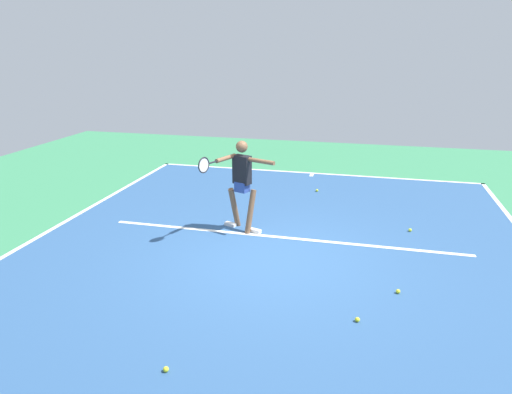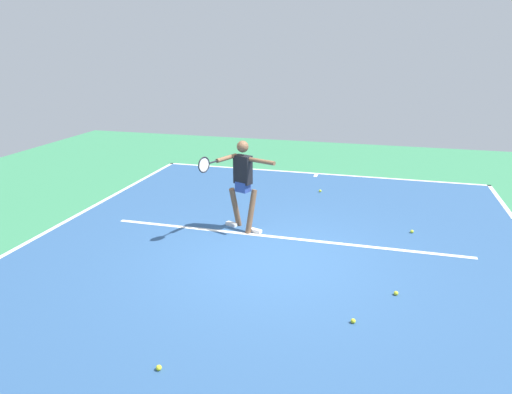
{
  "view_description": "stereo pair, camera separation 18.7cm",
  "coord_description": "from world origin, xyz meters",
  "px_view_note": "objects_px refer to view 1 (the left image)",
  "views": [
    {
      "loc": [
        -1.44,
        7.01,
        3.48
      ],
      "look_at": [
        0.42,
        -0.59,
        0.9
      ],
      "focal_mm": 32.05,
      "sensor_mm": 36.0,
      "label": 1
    },
    {
      "loc": [
        -1.62,
        6.96,
        3.48
      ],
      "look_at": [
        0.42,
        -0.59,
        0.9
      ],
      "focal_mm": 32.05,
      "sensor_mm": 36.0,
      "label": 2
    }
  ],
  "objects_px": {
    "tennis_ball_by_baseline": "(410,230)",
    "tennis_ball_far_corner": "(166,369)",
    "tennis_ball_centre_court": "(398,291)",
    "tennis_ball_near_player": "(317,190)",
    "tennis_ball_near_service_line": "(357,320)",
    "tennis_player": "(241,180)"
  },
  "relations": [
    {
      "from": "tennis_ball_by_baseline",
      "to": "tennis_ball_centre_court",
      "type": "bearing_deg",
      "value": 82.14
    },
    {
      "from": "tennis_player",
      "to": "tennis_ball_by_baseline",
      "type": "xyz_separation_m",
      "value": [
        -3.26,
        -0.7,
        -1.01
      ]
    },
    {
      "from": "tennis_player",
      "to": "tennis_ball_near_service_line",
      "type": "xyz_separation_m",
      "value": [
        -2.35,
        2.73,
        -1.01
      ]
    },
    {
      "from": "tennis_player",
      "to": "tennis_ball_far_corner",
      "type": "distance_m",
      "value": 4.37
    },
    {
      "from": "tennis_player",
      "to": "tennis_ball_centre_court",
      "type": "bearing_deg",
      "value": 168.4
    },
    {
      "from": "tennis_ball_near_service_line",
      "to": "tennis_player",
      "type": "bearing_deg",
      "value": -49.3
    },
    {
      "from": "tennis_ball_near_player",
      "to": "tennis_ball_centre_court",
      "type": "relative_size",
      "value": 1.0
    },
    {
      "from": "tennis_ball_near_service_line",
      "to": "tennis_ball_far_corner",
      "type": "relative_size",
      "value": 1.0
    },
    {
      "from": "tennis_ball_near_service_line",
      "to": "tennis_ball_by_baseline",
      "type": "height_order",
      "value": "same"
    },
    {
      "from": "tennis_ball_near_player",
      "to": "tennis_ball_by_baseline",
      "type": "bearing_deg",
      "value": 133.8
    },
    {
      "from": "tennis_ball_near_service_line",
      "to": "tennis_ball_centre_court",
      "type": "xyz_separation_m",
      "value": [
        -0.56,
        -0.89,
        0.0
      ]
    },
    {
      "from": "tennis_player",
      "to": "tennis_ball_centre_court",
      "type": "xyz_separation_m",
      "value": [
        -2.91,
        1.84,
        -1.01
      ]
    },
    {
      "from": "tennis_ball_near_player",
      "to": "tennis_ball_far_corner",
      "type": "xyz_separation_m",
      "value": [
        0.89,
        7.12,
        0.0
      ]
    },
    {
      "from": "tennis_ball_near_player",
      "to": "tennis_ball_near_service_line",
      "type": "xyz_separation_m",
      "value": [
        -1.17,
        5.61,
        0.0
      ]
    },
    {
      "from": "tennis_ball_near_player",
      "to": "tennis_ball_centre_court",
      "type": "distance_m",
      "value": 5.02
    },
    {
      "from": "tennis_ball_centre_court",
      "to": "tennis_player",
      "type": "bearing_deg",
      "value": -32.25
    },
    {
      "from": "tennis_ball_centre_court",
      "to": "tennis_ball_far_corner",
      "type": "bearing_deg",
      "value": 42.56
    },
    {
      "from": "tennis_ball_by_baseline",
      "to": "tennis_ball_near_player",
      "type": "bearing_deg",
      "value": -46.2
    },
    {
      "from": "tennis_ball_by_baseline",
      "to": "tennis_ball_far_corner",
      "type": "xyz_separation_m",
      "value": [
        2.97,
        4.95,
        0.0
      ]
    },
    {
      "from": "tennis_ball_far_corner",
      "to": "tennis_ball_by_baseline",
      "type": "bearing_deg",
      "value": -121.01
    },
    {
      "from": "tennis_ball_by_baseline",
      "to": "tennis_ball_far_corner",
      "type": "bearing_deg",
      "value": 58.99
    },
    {
      "from": "tennis_ball_centre_court",
      "to": "tennis_ball_far_corner",
      "type": "height_order",
      "value": "same"
    }
  ]
}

